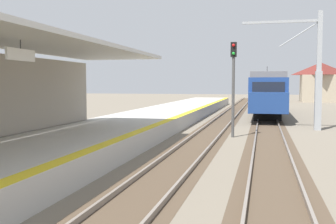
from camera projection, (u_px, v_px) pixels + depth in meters
station_platform at (109, 134)px, 19.63m from camera, size 5.00×80.00×0.91m
track_pair_nearest_platform at (208, 135)px, 22.50m from camera, size 2.34×120.00×0.16m
track_pair_middle at (269, 136)px, 21.71m from camera, size 2.34×120.00×0.16m
approaching_train at (267, 92)px, 37.26m from camera, size 2.93×19.60×4.76m
rail_signal_post at (233, 79)px, 21.48m from camera, size 0.32×0.34×5.20m
catenary_pylon_far_side at (314, 73)px, 24.86m from camera, size 5.00×0.40×7.50m
distant_trackside_house at (320, 81)px, 63.86m from camera, size 6.60×5.28×6.40m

